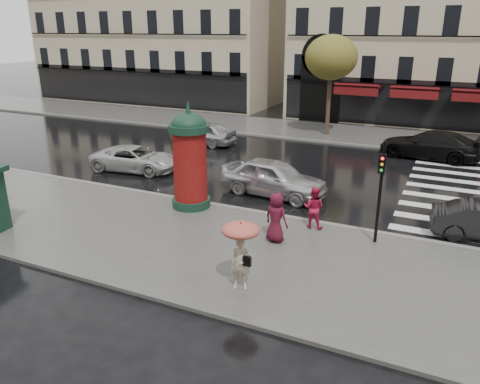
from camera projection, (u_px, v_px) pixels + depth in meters
The scene contains 16 objects.
ground at pixel (243, 248), 15.81m from camera, with size 160.00×160.00×0.00m, color black.
near_sidewalk at pixel (236, 252), 15.36m from camera, with size 90.00×7.00×0.12m, color #474744.
far_sidewalk at pixel (359, 135), 32.01m from camera, with size 90.00×6.00×0.12m, color #474744.
near_kerb at pixel (275, 215), 18.35m from camera, with size 90.00×0.25×0.14m, color slate.
far_kerb at pixel (349, 144), 29.45m from camera, with size 90.00×0.25×0.14m, color slate.
zebra_crossing at pixel (447, 188), 21.61m from camera, with size 3.60×11.75×0.01m, color silver.
tree_far_left at pixel (331, 58), 30.26m from camera, with size 3.40×3.40×6.64m.
woman_umbrella at pixel (241, 245), 12.72m from camera, with size 1.05×1.05×2.03m.
woman_red at pixel (314, 208), 16.88m from camera, with size 0.75×0.59×1.55m, color #BE1740.
man_burgundy at pixel (276, 217), 15.76m from camera, with size 0.85×0.55×1.74m, color #551124.
morris_column at pixel (190, 157), 18.50m from camera, with size 1.60×1.60×4.32m.
traffic_light at pixel (381, 183), 15.21m from camera, with size 0.22×0.33×3.52m.
car_silver at pixel (274, 178), 20.52m from camera, with size 1.91×4.75×1.62m, color silver.
car_white at pixel (135, 159), 24.13m from camera, with size 2.09×4.54×1.26m, color #B8B8B8.
car_black at pixel (430, 145), 26.35m from camera, with size 2.20×5.42×1.57m, color black.
car_far_silver at pixel (203, 133), 29.54m from camera, with size 1.72×4.28×1.46m, color silver.
Camera 1 is at (5.97, -12.97, 7.05)m, focal length 35.00 mm.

